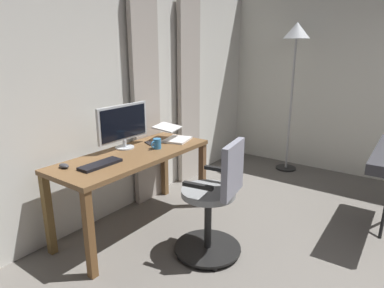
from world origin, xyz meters
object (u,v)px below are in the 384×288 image
cell_phone_face_up (150,143)px  floor_lamp (296,46)px  computer_monitor (123,124)px  computer_keyboard (100,164)px  mug_coffee (157,144)px  computer_mouse (64,166)px  desk (134,163)px  office_chair (215,203)px  laptop (174,135)px

cell_phone_face_up → floor_lamp: floor_lamp is taller
computer_monitor → floor_lamp: floor_lamp is taller
computer_keyboard → mug_coffee: size_ratio=3.00×
computer_monitor → floor_lamp: 2.56m
computer_mouse → cell_phone_face_up: (-0.92, 0.08, -0.01)m
computer_mouse → desk: bearing=165.0°
floor_lamp → desk: bearing=-13.6°
computer_keyboard → computer_monitor: bearing=-155.1°
office_chair → computer_mouse: size_ratio=9.85×
laptop → mug_coffee: bearing=-3.1°
office_chair → cell_phone_face_up: office_chair is taller
computer_monitor → computer_keyboard: bearing=24.9°
office_chair → mug_coffee: 0.85m
desk → computer_monitor: 0.39m
computer_mouse → cell_phone_face_up: size_ratio=0.69×
desk → floor_lamp: (-2.40, 0.58, 1.05)m
desk → computer_mouse: (0.61, -0.16, 0.12)m
desk → computer_monitor: computer_monitor is taller
desk → mug_coffee: size_ratio=12.68×
cell_phone_face_up → floor_lamp: (-2.08, 0.67, 0.94)m
cell_phone_face_up → office_chair: bearing=98.3°
computer_monitor → computer_keyboard: size_ratio=1.63×
computer_monitor → mug_coffee: (-0.16, 0.27, -0.18)m
computer_mouse → office_chair: bearing=123.2°
desk → cell_phone_face_up: (-0.32, -0.09, 0.10)m
floor_lamp → laptop: bearing=-17.1°
office_chair → mug_coffee: (-0.18, -0.77, 0.33)m
office_chair → laptop: (-0.51, -0.83, 0.33)m
computer_keyboard → laptop: laptop is taller
desk → cell_phone_face_up: bearing=-164.6°
computer_monitor → mug_coffee: computer_monitor is taller
desk → computer_keyboard: computer_keyboard is taller
mug_coffee → laptop: bearing=-168.9°
cell_phone_face_up → laptop: bearing=-178.3°
laptop → computer_mouse: bearing=-22.9°
desk → computer_mouse: computer_mouse is taller
cell_phone_face_up → mug_coffee: bearing=86.6°
mug_coffee → desk: bearing=-19.2°
computer_mouse → mug_coffee: size_ratio=0.82×
laptop → computer_mouse: size_ratio=3.97×
cell_phone_face_up → mug_coffee: 0.19m
desk → computer_mouse: 0.64m
laptop → cell_phone_face_up: 0.27m
computer_mouse → cell_phone_face_up: computer_mouse is taller
cell_phone_face_up → desk: bearing=39.5°
computer_mouse → floor_lamp: floor_lamp is taller
floor_lamp → office_chair: bearing=6.4°
cell_phone_face_up → mug_coffee: size_ratio=1.19×
desk → computer_mouse: size_ratio=15.41×
floor_lamp → cell_phone_face_up: bearing=-17.8°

